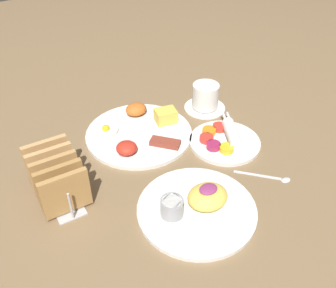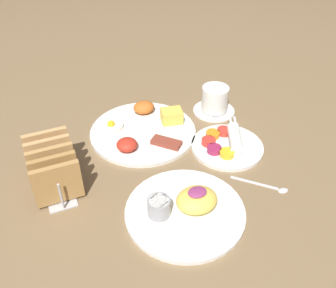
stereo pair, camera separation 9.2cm
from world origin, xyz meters
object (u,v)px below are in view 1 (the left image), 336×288
plate_breakfast (140,131)px  coffee_cup (205,98)px  plate_condiments (224,139)px  plate_foreground (198,205)px  toast_rack (57,177)px

plate_breakfast → coffee_cup: (0.22, 0.02, 0.03)m
plate_condiments → plate_foreground: bearing=-139.9°
plate_condiments → coffee_cup: (0.05, 0.16, 0.02)m
toast_rack → coffee_cup: size_ratio=1.50×
toast_rack → plate_condiments: bearing=-5.1°
plate_breakfast → plate_condiments: (0.17, -0.14, 0.00)m
plate_breakfast → plate_condiments: 0.22m
plate_condiments → toast_rack: (-0.42, 0.04, 0.04)m
plate_condiments → toast_rack: size_ratio=1.01×
toast_rack → coffee_cup: bearing=14.5°
toast_rack → plate_breakfast: bearing=22.8°
plate_condiments → coffee_cup: bearing=72.2°
plate_breakfast → plate_condiments: bearing=-39.8°
toast_rack → coffee_cup: (0.47, 0.12, -0.01)m
plate_foreground → toast_rack: (-0.23, 0.20, 0.03)m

